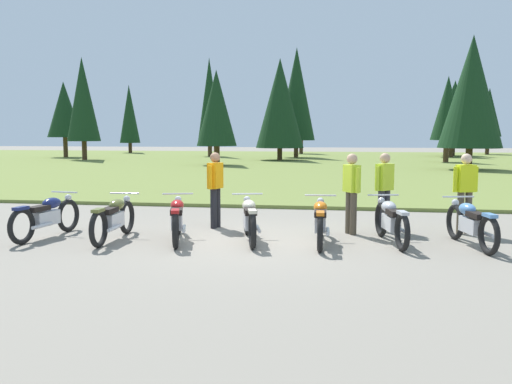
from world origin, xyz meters
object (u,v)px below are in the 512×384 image
at_px(motorcycle_navy, 47,216).
at_px(rider_near_row_end, 351,189).
at_px(rider_in_hivis_vest, 215,185).
at_px(motorcycle_silver, 391,221).
at_px(motorcycle_orange, 320,221).
at_px(rider_with_back_turned, 465,189).
at_px(motorcycle_red, 177,219).
at_px(motorcycle_sky_blue, 471,223).
at_px(rider_checking_bike, 384,187).
at_px(motorcycle_olive, 114,218).
at_px(motorcycle_cream, 250,219).

bearing_deg(motorcycle_navy, rider_near_row_end, 12.67).
bearing_deg(rider_in_hivis_vest, motorcycle_silver, -17.58).
relative_size(motorcycle_orange, rider_with_back_turned, 1.26).
xyz_separation_m(motorcycle_red, rider_near_row_end, (3.35, 1.28, 0.51)).
relative_size(motorcycle_sky_blue, rider_near_row_end, 1.24).
xyz_separation_m(motorcycle_sky_blue, rider_checking_bike, (-1.46, 1.42, 0.51)).
distance_m(motorcycle_navy, motorcycle_red, 2.68).
xyz_separation_m(motorcycle_olive, motorcycle_sky_blue, (6.75, 0.44, 0.00)).
relative_size(motorcycle_sky_blue, rider_in_hivis_vest, 1.24).
bearing_deg(rider_checking_bike, motorcycle_sky_blue, -44.12).
height_order(motorcycle_silver, rider_near_row_end, rider_near_row_end).
distance_m(motorcycle_navy, motorcycle_cream, 4.08).
distance_m(motorcycle_cream, rider_in_hivis_vest, 1.78).
xyz_separation_m(motorcycle_navy, motorcycle_cream, (4.07, 0.27, 0.00)).
distance_m(motorcycle_navy, rider_with_back_turned, 8.55).
bearing_deg(motorcycle_silver, motorcycle_olive, -174.40).
xyz_separation_m(motorcycle_sky_blue, rider_with_back_turned, (0.17, 1.33, 0.51)).
distance_m(motorcycle_cream, motorcycle_silver, 2.69).
bearing_deg(motorcycle_cream, rider_with_back_turned, 18.94).
height_order(motorcycle_sky_blue, rider_near_row_end, rider_near_row_end).
height_order(rider_checking_bike, rider_with_back_turned, same).
bearing_deg(rider_near_row_end, motorcycle_silver, -49.83).
relative_size(motorcycle_olive, motorcycle_orange, 1.00).
xyz_separation_m(motorcycle_navy, rider_checking_bike, (6.72, 1.83, 0.51)).
relative_size(motorcycle_olive, motorcycle_red, 1.02).
distance_m(motorcycle_orange, motorcycle_silver, 1.35).
relative_size(motorcycle_cream, rider_near_row_end, 1.24).
relative_size(motorcycle_silver, motorcycle_sky_blue, 1.00).
height_order(motorcycle_cream, rider_in_hivis_vest, rider_in_hivis_vest).
bearing_deg(motorcycle_cream, rider_in_hivis_vest, 125.78).
bearing_deg(rider_checking_bike, rider_in_hivis_vest, -177.33).
height_order(rider_checking_bike, rider_in_hivis_vest, same).
xyz_separation_m(motorcycle_orange, rider_with_back_turned, (2.92, 1.51, 0.51)).
height_order(motorcycle_olive, rider_checking_bike, rider_checking_bike).
xyz_separation_m(motorcycle_navy, motorcycle_olive, (1.43, -0.03, 0.00)).
bearing_deg(motorcycle_cream, motorcycle_orange, -1.74).
xyz_separation_m(motorcycle_red, motorcycle_cream, (1.39, 0.19, 0.00)).
xyz_separation_m(motorcycle_orange, motorcycle_sky_blue, (2.75, 0.18, 0.00)).
distance_m(motorcycle_sky_blue, rider_checking_bike, 2.10).
bearing_deg(motorcycle_olive, rider_near_row_end, 16.83).
relative_size(motorcycle_navy, motorcycle_sky_blue, 1.01).
bearing_deg(motorcycle_olive, motorcycle_silver, 5.60).
bearing_deg(motorcycle_navy, motorcycle_orange, 2.41).
xyz_separation_m(motorcycle_cream, rider_with_back_turned, (4.28, 1.47, 0.51)).
height_order(motorcycle_navy, rider_with_back_turned, rider_with_back_turned).
xyz_separation_m(motorcycle_orange, rider_checking_bike, (1.29, 1.60, 0.51)).
bearing_deg(motorcycle_red, motorcycle_cream, 7.96).
height_order(motorcycle_navy, motorcycle_silver, same).
bearing_deg(rider_with_back_turned, motorcycle_navy, -168.23).
distance_m(motorcycle_olive, motorcycle_sky_blue, 6.77).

